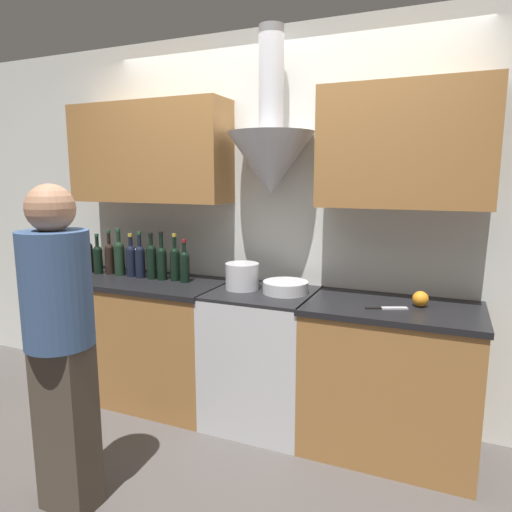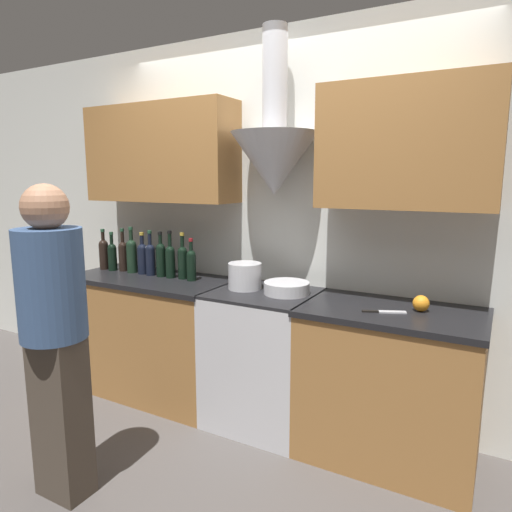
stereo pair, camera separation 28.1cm
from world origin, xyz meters
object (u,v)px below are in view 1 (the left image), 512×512
Objects in this scene: stock_pot at (242,276)px; wine_bottle_1 at (98,258)px; stove_range at (262,357)px; wine_bottle_2 at (110,257)px; wine_bottle_0 at (88,255)px; wine_bottle_6 at (151,260)px; wine_bottle_8 at (175,262)px; person_foreground_left at (60,336)px; wine_bottle_4 at (131,259)px; wine_bottle_9 at (185,265)px; wine_bottle_3 at (119,256)px; orange_fruit at (420,299)px; wine_bottle_7 at (162,261)px; mixing_bowl at (286,287)px; wine_bottle_5 at (140,259)px.

wine_bottle_1 is at bearing 179.16° from stock_pot.
wine_bottle_2 is at bearing 177.14° from stove_range.
wine_bottle_6 is at bearing 0.30° from wine_bottle_0.
stock_pot is at bearing -4.90° from wine_bottle_8.
person_foreground_left is at bearing -116.74° from stove_range.
wine_bottle_8 reaches higher than wine_bottle_4.
person_foreground_left reaches higher than wine_bottle_9.
wine_bottle_3 is 0.30m from wine_bottle_6.
wine_bottle_9 is at bearing 175.93° from stove_range.
stock_pot is (0.46, -0.03, -0.04)m from wine_bottle_9.
person_foreground_left is (-0.42, -1.14, -0.09)m from stock_pot.
stock_pot is at bearing -2.37° from wine_bottle_2.
orange_fruit is 1.92m from person_foreground_left.
person_foreground_left is (0.51, -1.18, -0.14)m from wine_bottle_4.
wine_bottle_4 reaches higher than wine_bottle_1.
wine_bottle_7 is at bearing 179.53° from orange_fruit.
wine_bottle_9 is 0.76m from mixing_bowl.
wine_bottle_8 is 1.21m from person_foreground_left.
wine_bottle_3 is at bearing 177.85° from wine_bottle_5.
wine_bottle_1 is 0.19m from wine_bottle_3.
wine_bottle_5 is at bearing 179.68° from orange_fruit.
wine_bottle_5 reaches higher than orange_fruit.
orange_fruit reaches higher than stove_range.
wine_bottle_6 reaches higher than orange_fruit.
orange_fruit is (1.85, -0.01, -0.10)m from wine_bottle_6.
wine_bottle_2 is 1.00× the size of wine_bottle_6.
wine_bottle_3 is (0.19, 0.02, 0.02)m from wine_bottle_1.
wine_bottle_6 reaches higher than wine_bottle_1.
wine_bottle_1 is 3.44× the size of orange_fruit.
stock_pot is at bearing -2.68° from wine_bottle_7.
wine_bottle_9 is at bearing 91.88° from person_foreground_left.
wine_bottle_6 is at bearing 179.13° from mixing_bowl.
wine_bottle_3 is (-1.18, 0.05, 0.59)m from stove_range.
wine_bottle_0 is 0.29m from wine_bottle_3.
wine_bottle_6 is 0.19m from wine_bottle_8.
wine_bottle_6 is (0.40, -0.02, 0.01)m from wine_bottle_2.
wine_bottle_6 is at bearing -174.10° from wine_bottle_8.
wine_bottle_5 is at bearing 177.44° from stove_range.
wine_bottle_6 is 0.21× the size of person_foreground_left.
mixing_bowl is at bearing -0.96° from wine_bottle_3.
person_foreground_left is (0.42, -1.17, -0.14)m from wine_bottle_5.
wine_bottle_5 reaches higher than wine_bottle_6.
wine_bottle_1 is at bearing 124.76° from person_foreground_left.
wine_bottle_4 reaches higher than stove_range.
stock_pot is at bearing -2.39° from wine_bottle_4.
wine_bottle_5 is 0.29m from wine_bottle_8.
wine_bottle_8 is 1.11× the size of wine_bottle_9.
person_foreground_left is at bearing -83.71° from wine_bottle_8.
wine_bottle_3 is 1.61× the size of stock_pot.
wine_bottle_5 is 1.14m from mixing_bowl.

